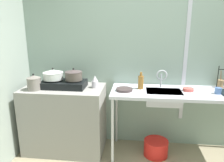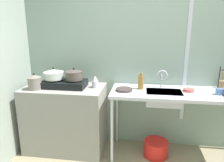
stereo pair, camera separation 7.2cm
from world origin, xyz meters
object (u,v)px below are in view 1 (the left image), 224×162
pot_on_right_burner (74,75)px  small_bowl_on_drainboard (188,89)px  stove (64,84)px  utensil_jar (220,83)px  pot_on_left_burner (53,74)px  cup_by_rack (218,91)px  faucet (162,76)px  sink_basin (164,97)px  bucket_on_floor (155,148)px  pot_beside_stove (34,83)px  bottle_by_sink (141,82)px  percolator (95,82)px  frying_pan (124,90)px

pot_on_right_burner → small_bowl_on_drainboard: pot_on_right_burner is taller
stove → utensil_jar: size_ratio=2.48×
pot_on_left_burner → cup_by_rack: 2.11m
faucet → utensil_jar: 0.81m
cup_by_rack → sink_basin: bearing=177.2°
utensil_jar → bucket_on_floor: 1.23m
pot_on_right_burner → pot_beside_stove: bearing=-163.2°
sink_basin → small_bowl_on_drainboard: bearing=8.6°
sink_basin → bucket_on_floor: 0.73m
pot_on_left_burner → cup_by_rack: pot_on_left_burner is taller
pot_on_right_burner → cup_by_rack: pot_on_right_burner is taller
stove → utensil_jar: (2.09, 0.24, 0.00)m
small_bowl_on_drainboard → utensil_jar: 0.51m
pot_beside_stove → sink_basin: pot_beside_stove is taller
bottle_by_sink → utensil_jar: size_ratio=0.95×
pot_beside_stove → small_bowl_on_drainboard: 1.99m
sink_basin → faucet: 0.28m
pot_on_right_burner → percolator: bearing=8.6°
cup_by_rack → bottle_by_sink: (-0.94, 0.10, 0.05)m
pot_beside_stove → small_bowl_on_drainboard: pot_beside_stove is taller
pot_beside_stove → frying_pan: (1.16, 0.09, -0.08)m
pot_on_right_burner → sink_basin: (1.18, -0.02, -0.26)m
stove → bottle_by_sink: size_ratio=2.62×
frying_pan → cup_by_rack: size_ratio=2.68×
pot_on_right_burner → frying_pan: pot_on_right_burner is taller
stove → small_bowl_on_drainboard: (1.63, 0.03, -0.03)m
cup_by_rack → utensil_jar: utensil_jar is taller
stove → pot_beside_stove: (-0.35, -0.15, 0.05)m
stove → sink_basin: (1.32, -0.02, -0.13)m
percolator → cup_by_rack: percolator is taller
utensil_jar → small_bowl_on_drainboard: bearing=-154.9°
small_bowl_on_drainboard → bottle_by_sink: size_ratio=0.60×
bucket_on_floor → small_bowl_on_drainboard: bearing=10.4°
sink_basin → small_bowl_on_drainboard: small_bowl_on_drainboard is taller
pot_beside_stove → cup_by_rack: 2.31m
percolator → frying_pan: percolator is taller
stove → sink_basin: stove is taller
pot_on_right_burner → percolator: 0.30m
bottle_by_sink → bucket_on_floor: bottle_by_sink is taller
cup_by_rack → utensil_jar: (0.12, 0.29, 0.02)m
pot_on_right_burner → pot_beside_stove: pot_on_right_burner is taller
pot_on_right_burner → frying_pan: bearing=-4.6°
bucket_on_floor → percolator: bearing=174.5°
utensil_jar → pot_on_left_burner: bearing=-173.7°
stove → cup_by_rack: 1.97m
sink_basin → bottle_by_sink: bottle_by_sink is taller
utensil_jar → pot_on_right_burner: bearing=-172.8°
pot_on_left_burner → faucet: pot_on_left_burner is taller
stove → bucket_on_floor: bearing=-1.8°
utensil_jar → cup_by_rack: bearing=-112.9°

